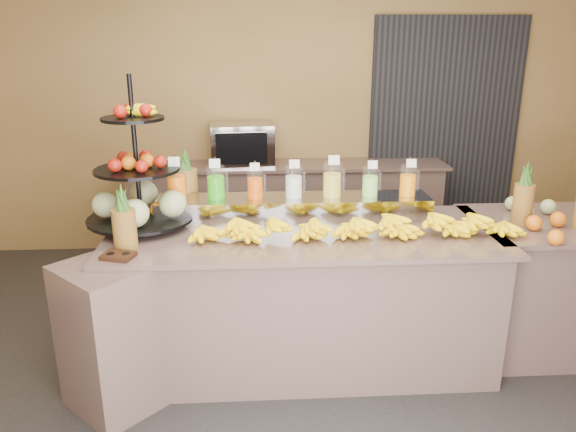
{
  "coord_description": "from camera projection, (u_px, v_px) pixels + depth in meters",
  "views": [
    {
      "loc": [
        -0.31,
        -3.06,
        2.14
      ],
      "look_at": [
        -0.1,
        0.3,
        1.04
      ],
      "focal_mm": 35.0,
      "sensor_mm": 36.0,
      "label": 1
    }
  ],
  "objects": [
    {
      "name": "ground",
      "position": [
        307.0,
        384.0,
        3.59
      ],
      "size": [
        6.0,
        6.0,
        0.0
      ],
      "primitive_type": "plane",
      "color": "black",
      "rests_on": "ground"
    },
    {
      "name": "room_envelope",
      "position": [
        327.0,
        74.0,
        3.76
      ],
      "size": [
        6.04,
        5.02,
        2.82
      ],
      "color": "brown",
      "rests_on": "ground"
    },
    {
      "name": "buffet_counter",
      "position": [
        287.0,
        301.0,
        3.68
      ],
      "size": [
        2.75,
        1.25,
        0.93
      ],
      "color": "gray",
      "rests_on": "ground"
    },
    {
      "name": "right_counter",
      "position": [
        544.0,
        284.0,
        3.92
      ],
      "size": [
        1.08,
        0.88,
        0.93
      ],
      "color": "gray",
      "rests_on": "ground"
    },
    {
      "name": "back_ledge",
      "position": [
        286.0,
        209.0,
        5.58
      ],
      "size": [
        3.1,
        0.55,
        0.93
      ],
      "color": "gray",
      "rests_on": "ground"
    },
    {
      "name": "pitcher_tray",
      "position": [
        294.0,
        208.0,
        3.82
      ],
      "size": [
        1.85,
        0.3,
        0.15
      ],
      "primitive_type": "cube",
      "color": "gray",
      "rests_on": "buffet_counter"
    },
    {
      "name": "juice_pitcher_orange_a",
      "position": [
        177.0,
        184.0,
        3.72
      ],
      "size": [
        0.13,
        0.13,
        0.31
      ],
      "color": "silver",
      "rests_on": "pitcher_tray"
    },
    {
      "name": "juice_pitcher_green",
      "position": [
        216.0,
        184.0,
        3.74
      ],
      "size": [
        0.12,
        0.13,
        0.29
      ],
      "color": "silver",
      "rests_on": "pitcher_tray"
    },
    {
      "name": "juice_pitcher_orange_b",
      "position": [
        255.0,
        185.0,
        3.76
      ],
      "size": [
        0.11,
        0.11,
        0.26
      ],
      "color": "silver",
      "rests_on": "pitcher_tray"
    },
    {
      "name": "juice_pitcher_milk",
      "position": [
        294.0,
        184.0,
        3.77
      ],
      "size": [
        0.12,
        0.12,
        0.28
      ],
      "color": "silver",
      "rests_on": "pitcher_tray"
    },
    {
      "name": "juice_pitcher_lemon",
      "position": [
        332.0,
        182.0,
        3.78
      ],
      "size": [
        0.13,
        0.13,
        0.31
      ],
      "color": "silver",
      "rests_on": "pitcher_tray"
    },
    {
      "name": "juice_pitcher_lime",
      "position": [
        370.0,
        183.0,
        3.8
      ],
      "size": [
        0.11,
        0.11,
        0.27
      ],
      "color": "silver",
      "rests_on": "pitcher_tray"
    },
    {
      "name": "juice_pitcher_orange_c",
      "position": [
        408.0,
        182.0,
        3.82
      ],
      "size": [
        0.11,
        0.12,
        0.27
      ],
      "color": "silver",
      "rests_on": "pitcher_tray"
    },
    {
      "name": "banana_heap",
      "position": [
        352.0,
        222.0,
        3.5
      ],
      "size": [
        2.12,
        0.19,
        0.18
      ],
      "color": "yellow",
      "rests_on": "buffet_counter"
    },
    {
      "name": "fruit_stand",
      "position": [
        147.0,
        190.0,
        3.62
      ],
      "size": [
        0.71,
        0.71,
        0.97
      ],
      "rotation": [
        0.0,
        0.0,
        -0.02
      ],
      "color": "black",
      "rests_on": "buffet_counter"
    },
    {
      "name": "condiment_caddy",
      "position": [
        118.0,
        256.0,
        3.16
      ],
      "size": [
        0.2,
        0.17,
        0.03
      ],
      "primitive_type": "cube",
      "rotation": [
        0.0,
        0.0,
        -0.3
      ],
      "color": "black",
      "rests_on": "buffet_counter"
    },
    {
      "name": "pineapple_left_a",
      "position": [
        124.0,
        224.0,
        3.28
      ],
      "size": [
        0.14,
        0.14,
        0.39
      ],
      "rotation": [
        0.0,
        0.0,
        -0.02
      ],
      "color": "brown",
      "rests_on": "buffet_counter"
    },
    {
      "name": "pineapple_left_b",
      "position": [
        187.0,
        186.0,
        3.96
      ],
      "size": [
        0.16,
        0.16,
        0.46
      ],
      "rotation": [
        0.0,
        0.0,
        0.34
      ],
      "color": "brown",
      "rests_on": "buffet_counter"
    },
    {
      "name": "right_fruit_pile",
      "position": [
        558.0,
        218.0,
        3.57
      ],
      "size": [
        0.51,
        0.48,
        0.27
      ],
      "color": "brown",
      "rests_on": "right_counter"
    },
    {
      "name": "oven_warmer",
      "position": [
        242.0,
        144.0,
        5.35
      ],
      "size": [
        0.62,
        0.45,
        0.39
      ],
      "primitive_type": "cube",
      "rotation": [
        0.0,
        0.0,
        0.07
      ],
      "color": "gray",
      "rests_on": "back_ledge"
    }
  ]
}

